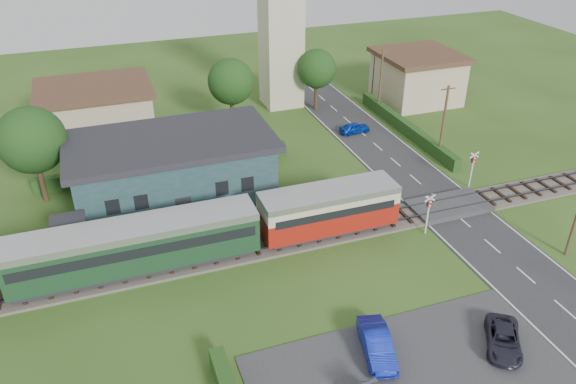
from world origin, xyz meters
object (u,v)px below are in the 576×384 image
object	(u,v)px
train	(84,255)
car_park_dark	(504,339)
church_tower	(281,12)
crossing_signal_near	(429,209)
pedestrian_far	(134,236)
crossing_signal_far	(473,164)
pedestrian_near	(304,204)
station_building	(173,168)
house_west	(97,112)
house_east	(417,76)
equipment_hut	(71,236)
car_on_road	(355,128)
car_park_blue	(377,344)

from	to	relation	value
train	car_park_dark	world-z (taller)	train
church_tower	crossing_signal_near	distance (m)	29.57
train	pedestrian_far	size ratio (longest dim) A/B	28.86
church_tower	crossing_signal_far	world-z (taller)	church_tower
church_tower	pedestrian_near	world-z (taller)	church_tower
church_tower	crossing_signal_near	bearing A→B (deg)	-87.18
train	station_building	bearing A→B (deg)	51.44
house_west	pedestrian_far	world-z (taller)	house_west
house_east	crossing_signal_near	xyz separation A→B (m)	(-13.60, -24.41, -0.66)
crossing_signal_near	station_building	bearing A→B (deg)	145.19
car_park_dark	station_building	bearing A→B (deg)	155.73
house_east	equipment_hut	bearing A→B (deg)	-153.68
pedestrian_near	pedestrian_far	bearing A→B (deg)	-7.23
equipment_hut	crossing_signal_near	size ratio (longest dim) A/B	0.78
station_building	car_park_dark	size ratio (longest dim) A/B	4.12
church_tower	pedestrian_far	xyz separation A→B (m)	(-18.91, -23.36, -9.03)
car_on_road	pedestrian_near	size ratio (longest dim) A/B	1.95
car_on_road	pedestrian_far	xyz separation A→B (m)	(-23.20, -13.07, 0.61)
car_park_blue	pedestrian_far	bearing A→B (deg)	141.57
crossing_signal_far	car_on_road	size ratio (longest dim) A/B	1.04
house_east	car_park_blue	xyz separation A→B (m)	(-22.55, -33.84, -2.04)
crossing_signal_far	pedestrian_far	world-z (taller)	crossing_signal_far
house_west	house_east	distance (m)	35.01
pedestrian_far	house_west	bearing A→B (deg)	-17.18
station_building	church_tower	world-z (taller)	church_tower
station_building	car_park_blue	bearing A→B (deg)	-70.31
equipment_hut	crossing_signal_near	xyz separation A→B (m)	(24.40, -5.61, 0.39)
house_west	pedestrian_near	world-z (taller)	house_west
train	house_west	bearing A→B (deg)	84.61
car_park_dark	car_on_road	bearing A→B (deg)	114.00
equipment_hut	car_on_road	world-z (taller)	equipment_hut
house_east	crossing_signal_far	world-z (taller)	house_east
equipment_hut	train	world-z (taller)	train
house_west	crossing_signal_far	distance (m)	35.26
car_on_road	pedestrian_far	world-z (taller)	pedestrian_far
equipment_hut	pedestrian_near	size ratio (longest dim) A/B	1.58
crossing_signal_near	car_park_dark	xyz separation A→B (m)	(-2.05, -11.36, -1.52)
crossing_signal_far	pedestrian_near	size ratio (longest dim) A/B	2.04
equipment_hut	church_tower	size ratio (longest dim) A/B	0.14
crossing_signal_near	pedestrian_near	xyz separation A→B (m)	(-7.71, 4.97, -0.89)
crossing_signal_near	car_on_road	world-z (taller)	crossing_signal_near
car_park_dark	pedestrian_near	world-z (taller)	pedestrian_near
station_building	church_tower	size ratio (longest dim) A/B	0.91
car_on_road	crossing_signal_far	bearing A→B (deg)	-166.88
crossing_signal_far	train	bearing A→B (deg)	-175.55
pedestrian_far	house_east	bearing A→B (deg)	-80.52
station_building	car_park_blue	xyz separation A→B (m)	(7.45, -20.83, -1.93)
house_east	car_park_blue	size ratio (longest dim) A/B	2.13
station_building	pedestrian_near	distance (m)	10.91
train	church_tower	distance (m)	35.10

